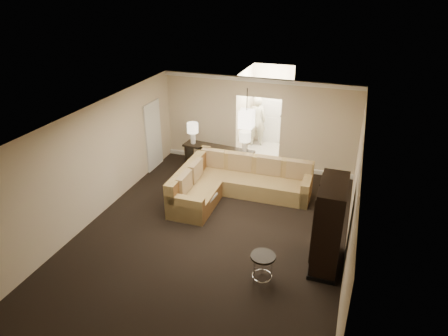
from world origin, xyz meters
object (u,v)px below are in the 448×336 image
at_px(coffee_table, 192,204).
at_px(armoire, 328,226).
at_px(person, 256,118).
at_px(sectional_sofa, 233,183).
at_px(drink_table, 263,263).
at_px(console_table, 218,158).

relative_size(coffee_table, armoire, 0.56).
xyz_separation_m(armoire, person, (-3.04, 5.84, 0.08)).
bearing_deg(armoire, sectional_sofa, 142.27).
height_order(coffee_table, person, person).
height_order(sectional_sofa, armoire, armoire).
relative_size(sectional_sofa, drink_table, 5.37).
distance_m(drink_table, person, 7.09).
relative_size(armoire, drink_table, 3.08).
bearing_deg(drink_table, person, 105.90).
bearing_deg(person, sectional_sofa, 78.41).
xyz_separation_m(armoire, drink_table, (-1.10, -0.96, -0.47)).
bearing_deg(drink_table, console_table, 119.95).
bearing_deg(person, console_table, 62.11).
bearing_deg(person, coffee_table, 68.42).
height_order(sectional_sofa, person, person).
distance_m(coffee_table, person, 4.96).
xyz_separation_m(sectional_sofa, armoire, (2.68, -2.07, 0.52)).
bearing_deg(armoire, person, 117.51).
relative_size(console_table, drink_table, 3.62).
bearing_deg(console_table, sectional_sofa, -48.93).
xyz_separation_m(coffee_table, drink_table, (2.32, -1.92, 0.23)).
bearing_deg(sectional_sofa, person, 94.56).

